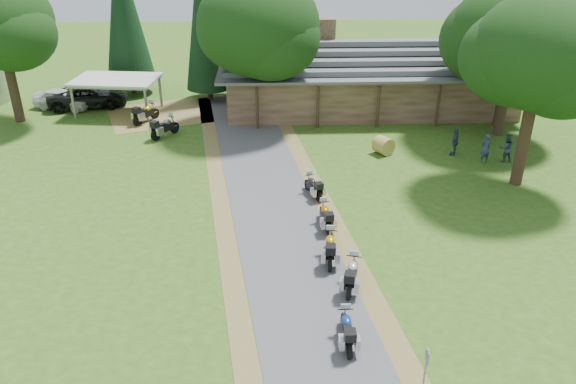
{
  "coord_description": "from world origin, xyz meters",
  "views": [
    {
      "loc": [
        -1.39,
        -15.9,
        13.15
      ],
      "look_at": [
        -0.48,
        6.89,
        1.6
      ],
      "focal_mm": 35.0,
      "sensor_mm": 36.0,
      "label": 1
    }
  ],
  "objects_px": {
    "car_dark_suv": "(87,91)",
    "motorcycle_row_d": "(326,215)",
    "motorcycle_row_b": "(352,273)",
    "motorcycle_row_c": "(330,246)",
    "motorcycle_carport_a": "(146,112)",
    "hay_bale": "(383,145)",
    "motorcycle_row_a": "(347,328)",
    "motorcycle_row_e": "(313,185)",
    "carport": "(118,96)",
    "car_white_sedan": "(62,96)",
    "lodge": "(368,74)",
    "motorcycle_carport_b": "(165,126)"
  },
  "relations": [
    {
      "from": "car_dark_suv",
      "to": "motorcycle_row_d",
      "type": "relative_size",
      "value": 3.36
    },
    {
      "from": "motorcycle_row_b",
      "to": "motorcycle_row_c",
      "type": "relative_size",
      "value": 0.98
    },
    {
      "from": "motorcycle_carport_a",
      "to": "hay_bale",
      "type": "xyz_separation_m",
      "value": [
        15.2,
        -6.18,
        -0.2
      ]
    },
    {
      "from": "motorcycle_row_a",
      "to": "motorcycle_row_e",
      "type": "relative_size",
      "value": 1.03
    },
    {
      "from": "carport",
      "to": "car_white_sedan",
      "type": "xyz_separation_m",
      "value": [
        -4.28,
        1.03,
        -0.33
      ]
    },
    {
      "from": "carport",
      "to": "car_dark_suv",
      "type": "relative_size",
      "value": 0.94
    },
    {
      "from": "car_dark_suv",
      "to": "motorcycle_row_e",
      "type": "height_order",
      "value": "car_dark_suv"
    },
    {
      "from": "motorcycle_row_e",
      "to": "hay_bale",
      "type": "height_order",
      "value": "motorcycle_row_e"
    },
    {
      "from": "motorcycle_row_b",
      "to": "motorcycle_row_e",
      "type": "distance_m",
      "value": 7.84
    },
    {
      "from": "car_white_sedan",
      "to": "motorcycle_row_b",
      "type": "distance_m",
      "value": 28.83
    },
    {
      "from": "car_white_sedan",
      "to": "motorcycle_row_d",
      "type": "height_order",
      "value": "car_white_sedan"
    },
    {
      "from": "motorcycle_carport_a",
      "to": "hay_bale",
      "type": "height_order",
      "value": "motorcycle_carport_a"
    },
    {
      "from": "lodge",
      "to": "motorcycle_row_e",
      "type": "xyz_separation_m",
      "value": [
        -5.09,
        -14.43,
        -1.86
      ]
    },
    {
      "from": "car_dark_suv",
      "to": "motorcycle_row_d",
      "type": "xyz_separation_m",
      "value": [
        15.74,
        -18.21,
        -0.55
      ]
    },
    {
      "from": "motorcycle_row_e",
      "to": "motorcycle_carport_a",
      "type": "relative_size",
      "value": 0.82
    },
    {
      "from": "hay_bale",
      "to": "motorcycle_row_c",
      "type": "bearing_deg",
      "value": -111.4
    },
    {
      "from": "motorcycle_row_d",
      "to": "motorcycle_carport_b",
      "type": "distance_m",
      "value": 14.99
    },
    {
      "from": "lodge",
      "to": "car_dark_suv",
      "type": "distance_m",
      "value": 20.56
    },
    {
      "from": "motorcycle_row_c",
      "to": "motorcycle_carport_b",
      "type": "relative_size",
      "value": 0.93
    },
    {
      "from": "hay_bale",
      "to": "car_dark_suv",
      "type": "bearing_deg",
      "value": 154.18
    },
    {
      "from": "lodge",
      "to": "motorcycle_carport_b",
      "type": "bearing_deg",
      "value": -157.71
    },
    {
      "from": "motorcycle_row_e",
      "to": "motorcycle_carport_b",
      "type": "bearing_deg",
      "value": 25.76
    },
    {
      "from": "motorcycle_row_a",
      "to": "hay_bale",
      "type": "xyz_separation_m",
      "value": [
        4.37,
        16.25,
        -0.08
      ]
    },
    {
      "from": "motorcycle_row_c",
      "to": "motorcycle_carport_a",
      "type": "xyz_separation_m",
      "value": [
        -10.79,
        17.42,
        0.05
      ]
    },
    {
      "from": "motorcycle_row_b",
      "to": "lodge",
      "type": "bearing_deg",
      "value": 4.17
    },
    {
      "from": "motorcycle_row_a",
      "to": "motorcycle_carport_b",
      "type": "relative_size",
      "value": 0.85
    },
    {
      "from": "car_dark_suv",
      "to": "motorcycle_row_d",
      "type": "distance_m",
      "value": 24.08
    },
    {
      "from": "hay_bale",
      "to": "motorcycle_row_d",
      "type": "bearing_deg",
      "value": -116.9
    },
    {
      "from": "motorcycle_row_b",
      "to": "motorcycle_row_e",
      "type": "xyz_separation_m",
      "value": [
        -0.86,
        7.79,
        -0.06
      ]
    },
    {
      "from": "car_white_sedan",
      "to": "hay_bale",
      "type": "distance_m",
      "value": 23.71
    },
    {
      "from": "motorcycle_row_e",
      "to": "motorcycle_row_a",
      "type": "bearing_deg",
      "value": 161.74
    },
    {
      "from": "motorcycle_carport_a",
      "to": "lodge",
      "type": "bearing_deg",
      "value": -45.7
    },
    {
      "from": "motorcycle_row_c",
      "to": "lodge",
      "type": "bearing_deg",
      "value": -7.95
    },
    {
      "from": "car_dark_suv",
      "to": "lodge",
      "type": "bearing_deg",
      "value": -102.26
    },
    {
      "from": "motorcycle_row_e",
      "to": "hay_bale",
      "type": "relative_size",
      "value": 1.65
    },
    {
      "from": "car_dark_suv",
      "to": "motorcycle_row_a",
      "type": "relative_size",
      "value": 3.46
    },
    {
      "from": "motorcycle_row_e",
      "to": "motorcycle_row_b",
      "type": "bearing_deg",
      "value": 166.68
    },
    {
      "from": "car_dark_suv",
      "to": "motorcycle_row_a",
      "type": "bearing_deg",
      "value": -159.33
    },
    {
      "from": "motorcycle_row_a",
      "to": "motorcycle_carport_b",
      "type": "height_order",
      "value": "motorcycle_carport_b"
    },
    {
      "from": "motorcycle_row_d",
      "to": "lodge",
      "type": "bearing_deg",
      "value": -21.27
    },
    {
      "from": "car_dark_suv",
      "to": "motorcycle_row_e",
      "type": "relative_size",
      "value": 3.57
    },
    {
      "from": "motorcycle_carport_b",
      "to": "hay_bale",
      "type": "distance_m",
      "value": 13.88
    },
    {
      "from": "car_white_sedan",
      "to": "motorcycle_carport_b",
      "type": "bearing_deg",
      "value": -109.72
    },
    {
      "from": "motorcycle_row_a",
      "to": "motorcycle_carport_b",
      "type": "distance_m",
      "value": 21.61
    },
    {
      "from": "car_dark_suv",
      "to": "motorcycle_carport_b",
      "type": "height_order",
      "value": "car_dark_suv"
    },
    {
      "from": "motorcycle_row_a",
      "to": "car_white_sedan",
      "type": "bearing_deg",
      "value": 34.32
    },
    {
      "from": "car_white_sedan",
      "to": "car_dark_suv",
      "type": "height_order",
      "value": "car_dark_suv"
    },
    {
      "from": "motorcycle_carport_a",
      "to": "motorcycle_row_a",
      "type": "bearing_deg",
      "value": -120.38
    },
    {
      "from": "motorcycle_row_d",
      "to": "motorcycle_row_e",
      "type": "xyz_separation_m",
      "value": [
        -0.31,
        3.14,
        -0.04
      ]
    },
    {
      "from": "car_white_sedan",
      "to": "motorcycle_carport_a",
      "type": "distance_m",
      "value": 7.31
    }
  ]
}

